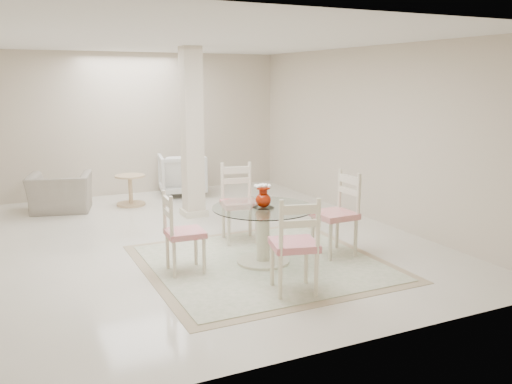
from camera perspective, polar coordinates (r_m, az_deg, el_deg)
name	(u,v)px	position (r m, az deg, el deg)	size (l,w,h in m)	color
ground	(190,240)	(7.64, -6.93, -5.00)	(7.00, 7.00, 0.00)	white
room_shell	(187,105)	(7.32, -7.29, 9.03)	(6.02, 7.02, 2.71)	beige
column	(192,133)	(8.75, -6.75, 6.16)	(0.30, 0.30, 2.70)	beige
area_rug	(263,263)	(6.64, 0.74, -7.46)	(2.81, 2.81, 0.02)	tan
dining_table	(263,235)	(6.53, 0.75, -4.56)	(1.22, 1.22, 0.70)	beige
red_vase	(263,196)	(6.42, 0.75, -0.44)	(0.22, 0.19, 0.28)	#A01D04
dining_chair_east	(340,207)	(6.88, 8.80, -1.60)	(0.49, 0.49, 1.18)	beige
dining_chair_north	(238,196)	(7.41, -1.87, -0.48)	(0.55, 0.55, 1.18)	beige
dining_chair_west	(179,227)	(6.22, -8.12, -3.66)	(0.44, 0.44, 1.05)	#EEE1C4
dining_chair_south	(296,238)	(5.54, 4.23, -4.90)	(0.56, 0.56, 1.15)	#F6EECA
recliner_taupe	(60,193)	(9.70, -19.89, -0.07)	(0.98, 0.86, 0.64)	gray
armchair_white	(182,174)	(10.54, -7.78, 1.86)	(0.85, 0.88, 0.80)	silver
side_table	(131,191)	(9.83, -13.07, 0.07)	(0.52, 0.52, 0.54)	#D9BF85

